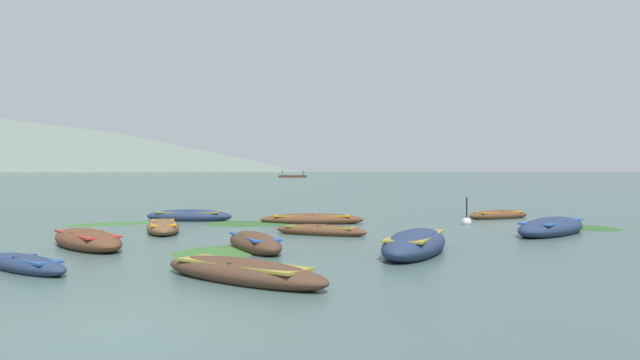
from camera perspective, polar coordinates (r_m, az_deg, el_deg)
ground_plane at (r=1507.84m, az=1.84°, el=0.80°), size 6000.00×6000.00×0.00m
mountain_1 at (r=2208.45m, az=-19.77°, el=8.38°), size 2551.57×2551.57×584.66m
mountain_2 at (r=2155.00m, az=5.73°, el=4.47°), size 913.73×913.73×274.60m
rowboat_0 at (r=15.56m, az=8.98°, el=-6.02°), size 2.68×4.53×0.75m
rowboat_1 at (r=21.33m, az=-14.63°, el=-4.34°), size 2.09×3.74×0.54m
rowboat_2 at (r=21.49m, az=21.07°, el=-4.21°), size 3.91×4.34×0.70m
rowboat_4 at (r=17.75m, az=-21.18°, el=-5.33°), size 3.54×3.79×0.63m
rowboat_5 at (r=23.99m, az=-0.75°, el=-3.75°), size 4.16×1.27×0.52m
rowboat_6 at (r=26.02m, az=-12.26°, el=-3.36°), size 3.66×1.29×0.60m
rowboat_7 at (r=19.79m, az=0.08°, el=-4.82°), size 3.27×1.91×0.43m
rowboat_8 at (r=27.64m, az=16.54°, el=-3.21°), size 3.19×2.14×0.47m
rowboat_9 at (r=14.18m, az=-26.16°, el=-7.17°), size 2.89×2.34×0.43m
rowboat_11 at (r=11.71m, az=-7.37°, el=-8.62°), size 3.96×3.27×0.53m
rowboat_12 at (r=16.11m, az=-6.21°, el=-5.95°), size 2.31×3.34×0.60m
ferry_0 at (r=187.28m, az=-2.59°, el=0.37°), size 8.61×3.14×2.54m
mooring_buoy at (r=24.26m, az=13.70°, el=-3.86°), size 0.38×0.38×1.18m
weed_patch_0 at (r=25.02m, az=-18.99°, el=-3.99°), size 3.67×2.92×0.14m
weed_patch_1 at (r=24.15m, az=24.42°, el=-4.19°), size 2.36×2.72×0.14m
weed_patch_2 at (r=15.86m, az=-9.18°, el=-6.74°), size 3.44×3.52×0.14m
weed_patch_3 at (r=23.97m, az=-6.84°, el=-4.16°), size 3.58×2.69×0.14m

